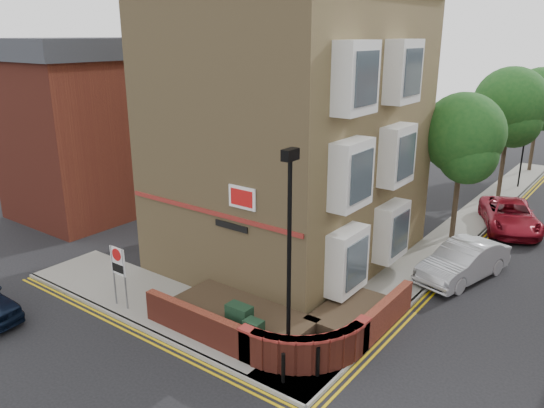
{
  "coord_description": "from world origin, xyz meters",
  "views": [
    {
      "loc": [
        9.09,
        -9.62,
        9.18
      ],
      "look_at": [
        -1.06,
        4.0,
        3.72
      ],
      "focal_mm": 35.0,
      "sensor_mm": 36.0,
      "label": 1
    }
  ],
  "objects_px": {
    "lamppost": "(289,261)",
    "zone_sign": "(118,266)",
    "utility_cabinet_large": "(239,323)",
    "silver_car_near": "(463,261)"
  },
  "relations": [
    {
      "from": "lamppost",
      "to": "silver_car_near",
      "type": "bearing_deg",
      "value": 76.39
    },
    {
      "from": "silver_car_near",
      "to": "utility_cabinet_large",
      "type": "bearing_deg",
      "value": -100.57
    },
    {
      "from": "zone_sign",
      "to": "lamppost",
      "type": "bearing_deg",
      "value": 6.07
    },
    {
      "from": "lamppost",
      "to": "zone_sign",
      "type": "xyz_separation_m",
      "value": [
        -6.6,
        -0.7,
        -1.7
      ]
    },
    {
      "from": "utility_cabinet_large",
      "to": "silver_car_near",
      "type": "bearing_deg",
      "value": 65.18
    },
    {
      "from": "utility_cabinet_large",
      "to": "zone_sign",
      "type": "relative_size",
      "value": 0.55
    },
    {
      "from": "lamppost",
      "to": "zone_sign",
      "type": "relative_size",
      "value": 2.86
    },
    {
      "from": "lamppost",
      "to": "zone_sign",
      "type": "bearing_deg",
      "value": -173.93
    },
    {
      "from": "utility_cabinet_large",
      "to": "silver_car_near",
      "type": "height_order",
      "value": "silver_car_near"
    },
    {
      "from": "zone_sign",
      "to": "silver_car_near",
      "type": "bearing_deg",
      "value": 47.49
    }
  ]
}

